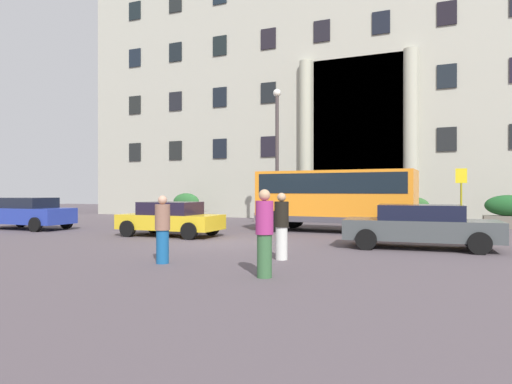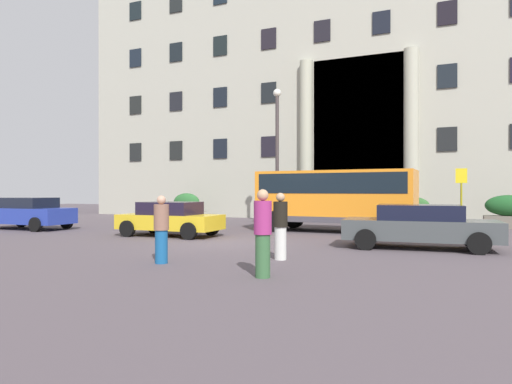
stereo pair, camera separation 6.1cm
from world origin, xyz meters
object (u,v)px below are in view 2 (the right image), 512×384
Objects in this scene: hedge_planter_far_east at (508,212)px; lamppost_plaza_centre at (277,145)px; hedge_planter_west at (413,211)px; parked_coupe_end at (420,226)px; pedestrian_child_trailing at (263,233)px; parked_hatchback_near at (170,218)px; hedge_planter_entrance_right at (186,206)px; motorcycle_near_kerb at (190,221)px; pedestrian_man_red_shirt at (280,226)px; pedestrian_woman_with_bag at (161,229)px; parked_compact_extra at (28,213)px; hedge_planter_far_west at (272,211)px; bus_stop_sign at (461,193)px; orange_minibus at (336,195)px.

hedge_planter_far_east is 0.30× the size of lamppost_plaza_centre.
parked_coupe_end is at bearing -84.67° from hedge_planter_west.
parked_hatchback_near is at bearing 51.15° from pedestrian_child_trailing.
lamppost_plaza_centre is at bearing -21.32° from hedge_planter_entrance_right.
parked_coupe_end reaches higher than motorcycle_near_kerb.
hedge_planter_entrance_right reaches higher than motorcycle_near_kerb.
lamppost_plaza_centre is at bearing -90.38° from pedestrian_man_red_shirt.
hedge_planter_entrance_right is 1.15× the size of pedestrian_woman_with_bag.
parked_compact_extra is at bearing -144.50° from lamppost_plaza_centre.
pedestrian_child_trailing is (14.14, -6.27, 0.16)m from parked_compact_extra.
bus_stop_sign is at bearing -18.56° from hedge_planter_far_west.
orange_minibus is 6.71m from hedge_planter_far_west.
orange_minibus is at bearing -107.80° from pedestrian_man_red_shirt.
bus_stop_sign reaches higher than parked_coupe_end.
parked_coupe_end is at bearing -2.16° from parked_compact_extra.
parked_compact_extra is at bearing -37.60° from pedestrian_man_red_shirt.
parked_compact_extra is 16.74m from parked_coupe_end.
hedge_planter_entrance_right is (-17.68, 0.41, 0.02)m from hedge_planter_far_east.
bus_stop_sign reaches higher than motorcycle_near_kerb.
pedestrian_woman_with_bag reaches higher than hedge_planter_west.
parked_hatchback_near is 6.57m from pedestrian_woman_with_bag.
motorcycle_near_kerb is at bearing -64.29° from pedestrian_man_red_shirt.
bus_stop_sign is at bearing -135.88° from pedestrian_man_red_shirt.
orange_minibus is 5.09m from bus_stop_sign.
parked_compact_extra is 2.50× the size of pedestrian_man_red_shirt.
parked_hatchback_near is at bearing 174.72° from parked_coupe_end.
lamppost_plaza_centre reaches higher than hedge_planter_far_west.
orange_minibus reaches higher than hedge_planter_entrance_right.
motorcycle_near_kerb is at bearing 41.99° from pedestrian_woman_with_bag.
parked_hatchback_near is (7.70, -0.06, -0.06)m from parked_compact_extra.
hedge_planter_far_east is 4.22m from hedge_planter_west.
pedestrian_woman_with_bag is at bearing -139.97° from parked_coupe_end.
pedestrian_man_red_shirt reaches higher than hedge_planter_west.
orange_minibus is 3.48× the size of hedge_planter_entrance_right.
motorcycle_near_kerb is 1.23× the size of pedestrian_woman_with_bag.
lamppost_plaza_centre is (-4.63, 13.05, 3.17)m from pedestrian_child_trailing.
parked_coupe_end is 1.15× the size of parked_hatchback_near.
hedge_planter_far_east is 14.60m from motorcycle_near_kerb.
parked_hatchback_near is at bearing -54.60° from pedestrian_man_red_shirt.
hedge_planter_entrance_right is 17.38m from parked_coupe_end.
hedge_planter_far_west is 13.86m from pedestrian_man_red_shirt.
hedge_planter_west is (-4.21, 0.31, -0.05)m from hedge_planter_far_east.
hedge_planter_entrance_right is (-15.63, 3.90, -0.88)m from bus_stop_sign.
hedge_planter_far_east reaches higher than parked_coupe_end.
motorcycle_near_kerb is at bearing -112.68° from lamppost_plaza_centre.
pedestrian_man_red_shirt is at bearing -133.96° from parked_coupe_end.
pedestrian_child_trailing is at bearing -87.97° from pedestrian_woman_with_bag.
lamppost_plaza_centre is (-1.72, 12.38, 3.25)m from pedestrian_woman_with_bag.
parked_coupe_end is 6.60m from pedestrian_child_trailing.
pedestrian_woman_with_bag is (2.83, -14.49, 0.22)m from hedge_planter_far_west.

